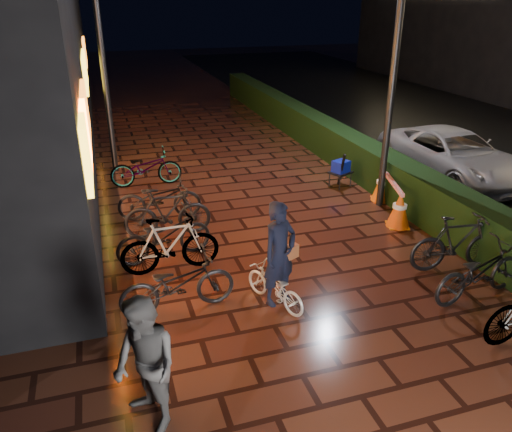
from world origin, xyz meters
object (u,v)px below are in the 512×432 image
object	(u,v)px
bystander_person	(146,366)
cyclist	(277,269)
traffic_barrier	(390,196)
cart_assembly	(341,168)
van	(453,155)

from	to	relation	value
bystander_person	cyclist	xyz separation A→B (m)	(2.17, 1.79, -0.17)
bystander_person	traffic_barrier	distance (m)	7.39
bystander_person	cart_assembly	world-z (taller)	bystander_person
cyclist	cart_assembly	size ratio (longest dim) A/B	1.82
van	cyclist	size ratio (longest dim) A/B	2.49
cyclist	van	bearing A→B (deg)	33.48
bystander_person	cart_assembly	distance (m)	8.38
cyclist	traffic_barrier	distance (m)	4.57
bystander_person	van	xyz separation A→B (m)	(8.66, 6.08, -0.21)
cyclist	cart_assembly	distance (m)	5.61
van	traffic_barrier	xyz separation A→B (m)	(-2.82, -1.58, -0.24)
bystander_person	cyclist	distance (m)	2.82
van	cart_assembly	distance (m)	3.16
traffic_barrier	cart_assembly	xyz separation A→B (m)	(-0.34, 1.81, 0.12)
van	cart_assembly	xyz separation A→B (m)	(-3.15, 0.23, -0.12)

